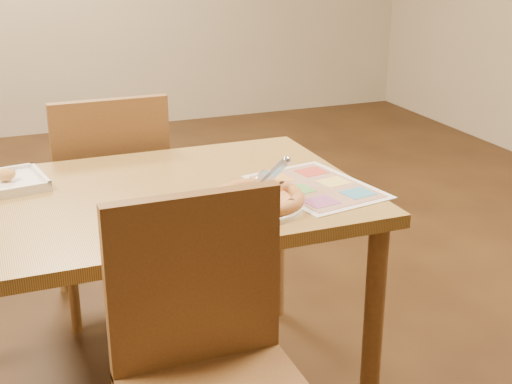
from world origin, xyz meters
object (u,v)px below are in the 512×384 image
object	(u,v)px
chair_far	(110,181)
menu	(316,186)
dining_table	(146,221)
plate	(256,206)
pizza_cutter	(271,176)
pizza	(258,198)
chair_near	(208,342)

from	to	relation	value
chair_far	menu	xyz separation A→B (m)	(0.50, -0.73, 0.16)
dining_table	menu	distance (m)	0.53
plate	pizza_cutter	bearing A→B (deg)	23.81
pizza_cutter	menu	xyz separation A→B (m)	(0.18, 0.07, -0.08)
dining_table	pizza	world-z (taller)	pizza
chair_far	pizza	bearing A→B (deg)	108.67
chair_near	pizza	size ratio (longest dim) A/B	1.78
chair_far	pizza	size ratio (longest dim) A/B	1.78
chair_near	pizza	xyz separation A→B (m)	(0.28, 0.38, 0.18)
dining_table	plate	world-z (taller)	plate
dining_table	pizza	bearing A→B (deg)	-38.29
dining_table	chair_near	world-z (taller)	chair_near
pizza	chair_far	bearing A→B (deg)	108.67
plate	pizza_cutter	xyz separation A→B (m)	(0.06, 0.02, 0.08)
chair_far	pizza_cutter	xyz separation A→B (m)	(0.32, -0.80, 0.24)
plate	chair_far	bearing A→B (deg)	107.98
pizza_cutter	dining_table	bearing A→B (deg)	118.25
chair_near	plate	size ratio (longest dim) A/B	1.76
chair_near	chair_far	bearing A→B (deg)	90.00
chair_far	pizza_cutter	bearing A→B (deg)	112.00
plate	pizza	distance (m)	0.02
chair_far	dining_table	bearing A→B (deg)	90.00
dining_table	pizza	distance (m)	0.37
chair_far	pizza_cutter	size ratio (longest dim) A/B	3.45
plate	pizza_cutter	distance (m)	0.10
chair_far	chair_near	bearing A→B (deg)	90.00
chair_far	menu	bearing A→B (deg)	124.63
dining_table	chair_far	size ratio (longest dim) A/B	2.77
chair_near	chair_far	distance (m)	1.20
chair_near	chair_far	size ratio (longest dim) A/B	1.00
dining_table	pizza_cutter	bearing A→B (deg)	-31.77
chair_far	menu	world-z (taller)	chair_far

